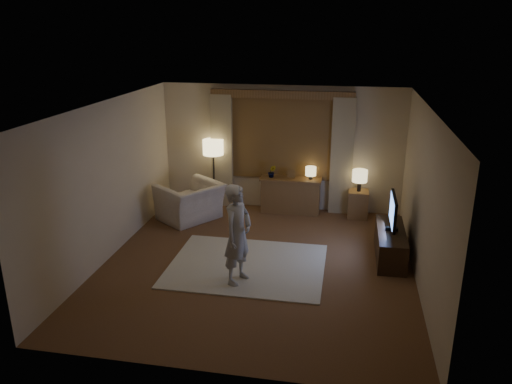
% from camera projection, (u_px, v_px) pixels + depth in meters
% --- Properties ---
extents(room, '(5.04, 5.54, 2.64)m').
position_uv_depth(room, '(263.00, 178.00, 8.26)').
color(room, brown).
rests_on(room, ground).
extents(rug, '(2.50, 2.00, 0.02)m').
position_uv_depth(rug, '(247.00, 265.00, 8.15)').
color(rug, beige).
rests_on(rug, floor).
extents(sideboard, '(1.20, 0.40, 0.70)m').
position_uv_depth(sideboard, '(291.00, 196.00, 10.39)').
color(sideboard, brown).
rests_on(sideboard, floor).
extents(picture_frame, '(0.16, 0.02, 0.20)m').
position_uv_depth(picture_frame, '(291.00, 175.00, 10.25)').
color(picture_frame, brown).
rests_on(picture_frame, sideboard).
extents(plant, '(0.17, 0.13, 0.30)m').
position_uv_depth(plant, '(272.00, 172.00, 10.30)').
color(plant, '#999999').
rests_on(plant, sideboard).
extents(table_lamp_sideboard, '(0.22, 0.22, 0.30)m').
position_uv_depth(table_lamp_sideboard, '(311.00, 172.00, 10.15)').
color(table_lamp_sideboard, black).
rests_on(table_lamp_sideboard, sideboard).
extents(floor_lamp, '(0.43, 0.43, 1.48)m').
position_uv_depth(floor_lamp, '(213.00, 151.00, 10.39)').
color(floor_lamp, black).
rests_on(floor_lamp, floor).
extents(armchair, '(1.48, 1.51, 0.74)m').
position_uv_depth(armchair, '(190.00, 202.00, 9.99)').
color(armchair, beige).
rests_on(armchair, floor).
extents(side_table, '(0.40, 0.40, 0.56)m').
position_uv_depth(side_table, '(358.00, 204.00, 10.13)').
color(side_table, brown).
rests_on(side_table, floor).
extents(table_lamp_side, '(0.30, 0.30, 0.44)m').
position_uv_depth(table_lamp_side, '(360.00, 176.00, 9.94)').
color(table_lamp_side, black).
rests_on(table_lamp_side, side_table).
extents(tv_stand, '(0.45, 1.40, 0.50)m').
position_uv_depth(tv_stand, '(390.00, 244.00, 8.37)').
color(tv_stand, black).
rests_on(tv_stand, floor).
extents(tv, '(0.20, 0.83, 0.60)m').
position_uv_depth(tv, '(393.00, 212.00, 8.18)').
color(tv, black).
rests_on(tv, tv_stand).
extents(person, '(0.54, 0.66, 1.54)m').
position_uv_depth(person, '(238.00, 234.00, 7.40)').
color(person, '#B7B1A9').
rests_on(person, rug).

